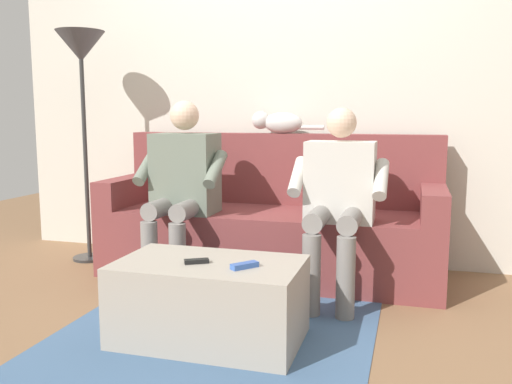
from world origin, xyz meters
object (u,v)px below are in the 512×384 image
Objects in this scene: remote_black at (197,261)px; floor_lamp at (81,62)px; couch at (271,227)px; person_right_seated at (182,181)px; cat_on_backrest at (277,122)px; person_left_seated at (338,192)px; remote_blue at (245,265)px; coffee_table at (210,301)px.

remote_black is 0.07× the size of floor_lamp.
person_right_seated is (0.49, 0.33, 0.34)m from couch.
remote_black is (0.04, 1.19, 0.08)m from couch.
cat_on_backrest is at bearing 59.04° from remote_black.
floor_lamp reaches higher than person_left_seated.
person_right_seated is at bearing 34.33° from couch.
remote_black is at bearing 87.85° from couch.
remote_blue is at bearing 98.28° from cat_on_backrest.
floor_lamp is at bearing 93.30° from remote_blue.
cat_on_backrest is 1.44m from floor_lamp.
couch is at bearing -90.00° from coffee_table.
floor_lamp reaches higher than remote_blue.
person_left_seated is at bearing 177.88° from person_right_seated.
person_left_seated is 1.01m from remote_black.
couch is 17.10× the size of remote_blue.
person_right_seated is at bearing 78.18° from remote_blue.
floor_lamp reaches higher than remote_black.
person_right_seated is (0.98, -0.04, 0.03)m from person_left_seated.
remote_blue is at bearing 163.34° from coffee_table.
person_right_seated is 2.25× the size of cat_on_backrest.
floor_lamp is at bearing -39.10° from coffee_table.
couch is at bearing -178.70° from floor_lamp.
couch is 1.15m from coffee_table.
remote_black is 0.24m from remote_blue.
person_left_seated is 0.96× the size of person_right_seated.
couch reaches higher than coffee_table.
remote_black is at bearing 89.03° from cat_on_backrest.
cat_on_backrest is 1.56m from remote_black.
remote_blue is 0.08× the size of floor_lamp.
person_right_seated reaches higher than cat_on_backrest.
person_right_seated is 10.25× the size of remote_black.
floor_lamp is at bearing 1.30° from couch.
cat_on_backrest is at bearing -168.55° from floor_lamp.
remote_blue reaches higher than remote_black.
coffee_table is 6.68× the size of remote_blue.
couch is at bearing -37.13° from person_left_seated.
couch reaches higher than remote_blue.
floor_lamp is (1.33, -1.16, 1.04)m from remote_black.
couch is at bearing 57.86° from remote_black.
couch is 4.32× the size of cat_on_backrest.
remote_black is (0.02, 1.43, -0.61)m from cat_on_backrest.
cat_on_backrest is at bearing -85.19° from couch.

